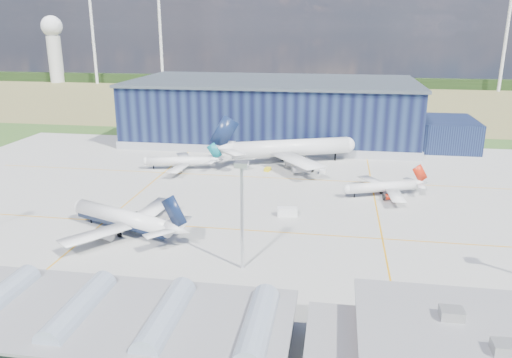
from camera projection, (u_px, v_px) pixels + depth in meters
name	position (u px, v px, depth m)	size (l,w,h in m)	color
ground	(227.00, 214.00, 133.86)	(600.00, 600.00, 0.00)	#29491B
apron	(234.00, 202.00, 143.28)	(220.00, 160.00, 0.08)	gray
farmland	(296.00, 100.00, 341.36)	(600.00, 220.00, 0.01)	olive
treeline	(305.00, 81.00, 415.63)	(600.00, 8.00, 8.00)	black
horizon_dressing	(84.00, 43.00, 430.97)	(440.20, 18.00, 70.00)	silver
hangar	(279.00, 113.00, 219.42)	(145.00, 62.00, 26.10)	black
glass_concourse	(102.00, 328.00, 77.18)	(78.00, 23.00, 8.60)	black
light_mast_center	(242.00, 198.00, 99.48)	(2.60, 2.60, 23.00)	silver
airliner_navy	(122.00, 209.00, 120.21)	(37.12, 36.32, 12.11)	silver
airliner_red	(382.00, 182.00, 146.81)	(27.23, 26.63, 8.88)	silver
airliner_widebody	(291.00, 139.00, 180.63)	(55.48, 54.28, 18.09)	silver
airliner_regional	(179.00, 157.00, 174.22)	(28.65, 28.03, 9.34)	silver
gse_tug_b	(118.00, 296.00, 91.87)	(2.17, 3.25, 1.41)	yellow
gse_van_a	(287.00, 212.00, 132.31)	(2.30, 5.27, 2.30)	silver
gse_cart_a	(323.00, 171.00, 171.02)	(1.91, 2.87, 1.24)	silver
gse_tug_c	(268.00, 169.00, 173.37)	(1.77, 2.83, 1.24)	yellow
gse_cart_b	(233.00, 154.00, 193.93)	(1.79, 2.69, 1.17)	silver
car_a	(238.00, 314.00, 86.45)	(1.54, 3.84, 1.31)	#99999E
car_b	(482.00, 309.00, 88.08)	(1.23, 3.54, 1.16)	#99999E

